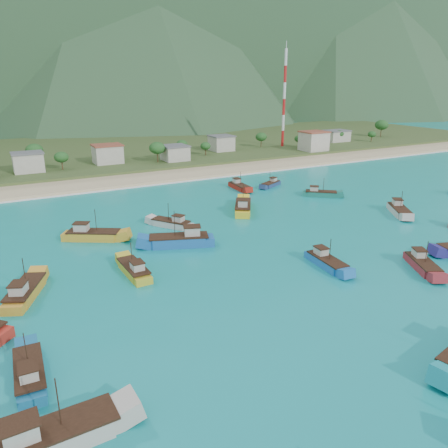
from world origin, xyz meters
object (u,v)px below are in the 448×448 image
boat_2 (320,194)px  boat_18 (172,224)px  boat_3 (52,439)px  radio_tower (284,99)px  boat_8 (180,241)px  boat_1 (239,187)px  boat_15 (326,263)px  boat_5 (422,265)px  boat_14 (93,236)px  boat_17 (25,293)px  boat_9 (399,211)px  boat_22 (243,208)px  boat_16 (271,185)px  boat_23 (134,271)px  boat_25 (30,375)px

boat_2 → boat_18: size_ratio=0.94×
boat_18 → boat_3: bearing=-156.4°
radio_tower → boat_3: 176.27m
radio_tower → boat_8: 127.80m
boat_2 → boat_3: 95.98m
radio_tower → boat_1: bearing=-134.8°
boat_2 → boat_8: bearing=-32.3°
boat_8 → boat_15: boat_8 is taller
boat_2 → boat_5: 48.92m
boat_14 → boat_18: (17.02, -0.08, -0.20)m
boat_15 → boat_17: boat_17 is taller
boat_2 → boat_17: boat_17 is taller
boat_9 → boat_15: size_ratio=1.08×
radio_tower → boat_9: 103.38m
boat_2 → boat_5: size_ratio=0.92×
boat_3 → boat_8: bearing=141.6°
boat_22 → boat_18: bearing=-140.3°
boat_5 → boat_22: bearing=-49.8°
boat_15 → boat_22: size_ratio=0.81×
boat_3 → boat_5: (61.23, 10.19, -0.29)m
boat_8 → boat_17: bearing=127.1°
boat_16 → boat_22: 27.86m
boat_8 → boat_23: bearing=145.7°
boat_1 → boat_3: bearing=53.6°
boat_8 → boat_17: boat_8 is taller
boat_3 → boat_18: bearing=145.8°
boat_9 → boat_16: size_ratio=1.23×
boat_8 → boat_18: 11.76m
boat_23 → boat_14: bearing=94.7°
boat_5 → boat_14: size_ratio=0.84×
boat_8 → boat_25: size_ratio=1.34×
boat_2 → boat_25: 90.78m
boat_5 → boat_18: size_ratio=1.03×
boat_2 → boat_14: (-62.92, -4.85, 0.23)m
boat_14 → boat_25: size_ratio=1.18×
boat_5 → boat_17: 64.24m
boat_3 → radio_tower: bearing=135.5°
boat_18 → boat_5: bearing=-89.0°
boat_1 → boat_14: size_ratio=0.84×
boat_1 → boat_17: (-61.78, -42.80, 0.13)m
boat_3 → boat_25: 10.77m
boat_5 → boat_9: size_ratio=0.94×
boat_15 → boat_8: bearing=-43.5°
boat_15 → boat_18: (-15.71, 32.41, 0.01)m
boat_1 → boat_3: boat_3 is taller
boat_8 → boat_2: bearing=-51.1°
boat_8 → boat_18: size_ratio=1.38×
boat_23 → boat_16: bearing=34.6°
boat_8 → boat_9: boat_8 is taller
boat_9 → boat_17: boat_17 is taller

